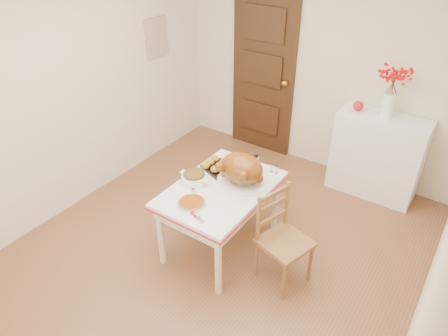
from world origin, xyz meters
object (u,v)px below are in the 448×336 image
Objects in this scene: turkey_platter at (242,170)px; chair_oak at (285,241)px; kitchen_table at (221,217)px; sideboard at (377,156)px; pumpkin_pie at (192,203)px.

chair_oak is at bearing -6.58° from turkey_platter.
turkey_platter is (0.12, 0.15, 0.49)m from kitchen_table.
sideboard is 2.30m from pumpkin_pie.
pumpkin_pie is (-0.75, -0.30, 0.27)m from chair_oak.
kitchen_table is 0.53m from turkey_platter.
chair_oak is 1.87× the size of turkey_platter.
sideboard is 1.95m from kitchen_table.
kitchen_table is 1.31× the size of chair_oak.
turkey_platter is (-0.79, -1.57, 0.37)m from sideboard.
chair_oak is at bearing -3.67° from kitchen_table.
turkey_platter is 1.98× the size of pumpkin_pie.
sideboard is at bearing 75.81° from turkey_platter.
chair_oak is 0.85m from pumpkin_pie.
pumpkin_pie is (-0.97, -2.07, 0.24)m from sideboard.
kitchen_table is 2.45× the size of turkey_platter.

